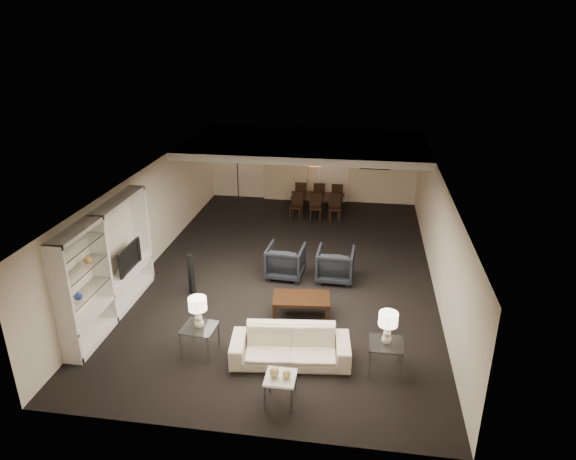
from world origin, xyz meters
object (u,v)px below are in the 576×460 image
(chair_fm, at_px, (319,194))
(floor_lamp, at_px, (238,175))
(vase_amber, at_px, (87,259))
(sofa, at_px, (290,346))
(dining_table, at_px, (317,204))
(television, at_px, (125,257))
(marble_table, at_px, (281,389))
(table_lamp_right, at_px, (388,328))
(side_table_right, at_px, (385,356))
(chair_nl, at_px, (296,206))
(armchair_left, at_px, (286,261))
(floor_speaker, at_px, (191,274))
(side_table_left, at_px, (200,340))
(chair_fl, at_px, (301,193))
(table_lamp_left, at_px, (198,313))
(chair_fr, at_px, (337,195))
(coffee_table, at_px, (301,306))
(chair_nr, at_px, (335,208))
(pendant_light, at_px, (316,161))
(chair_nm, at_px, (315,207))
(vase_blue, at_px, (78,295))
(armchair_right, at_px, (335,264))

(chair_fm, height_order, floor_lamp, floor_lamp)
(chair_fm, bearing_deg, vase_amber, 63.02)
(sofa, distance_m, dining_table, 7.85)
(sofa, height_order, television, television)
(marble_table, bearing_deg, table_lamp_right, 32.91)
(side_table_right, height_order, chair_nl, chair_nl)
(armchair_left, bearing_deg, floor_speaker, 33.67)
(dining_table, bearing_deg, side_table_left, -94.67)
(marble_table, relative_size, chair_fl, 0.59)
(table_lamp_left, bearing_deg, side_table_right, 0.00)
(sofa, xyz_separation_m, side_table_left, (-1.70, 0.00, -0.04))
(chair_fr, bearing_deg, television, 58.47)
(coffee_table, relative_size, chair_nl, 1.41)
(armchair_left, relative_size, chair_fl, 1.05)
(chair_nr, bearing_deg, vase_amber, -128.17)
(pendant_light, relative_size, chair_fm, 0.62)
(television, bearing_deg, table_lamp_right, -106.86)
(marble_table, bearing_deg, chair_nl, 95.99)
(pendant_light, xyz_separation_m, table_lamp_left, (-1.41, -7.09, -1.06))
(chair_fr, xyz_separation_m, floor_lamp, (-3.45, 0.30, 0.46))
(chair_nr, bearing_deg, table_lamp_right, -85.89)
(table_lamp_right, distance_m, chair_nm, 7.47)
(coffee_table, distance_m, chair_nm, 5.60)
(armchair_left, height_order, marble_table, armchair_left)
(armchair_left, relative_size, chair_nm, 1.05)
(vase_blue, distance_m, chair_nr, 8.54)
(vase_blue, bearing_deg, chair_fl, 70.79)
(coffee_table, relative_size, vase_blue, 7.40)
(table_lamp_left, xyz_separation_m, floor_speaker, (-0.89, 2.17, -0.38))
(side_table_left, bearing_deg, chair_fl, 84.42)
(table_lamp_right, bearing_deg, sofa, 180.00)
(chair_nr, bearing_deg, floor_speaker, -126.84)
(coffee_table, height_order, chair_fr, chair_fr)
(television, relative_size, floor_lamp, 0.56)
(armchair_left, height_order, armchair_right, same)
(dining_table, distance_m, chair_nl, 0.90)
(coffee_table, relative_size, vase_amber, 6.91)
(marble_table, height_order, television, television)
(pendant_light, relative_size, floor_lamp, 0.29)
(chair_nl, bearing_deg, vase_amber, -106.04)
(pendant_light, relative_size, marble_table, 1.05)
(armchair_left, distance_m, armchair_right, 1.20)
(coffee_table, xyz_separation_m, chair_nr, (0.33, 5.59, 0.21))
(side_table_right, bearing_deg, floor_speaker, 153.16)
(armchair_left, distance_m, dining_table, 4.55)
(table_lamp_left, relative_size, television, 0.61)
(sofa, height_order, dining_table, sofa)
(vase_amber, relative_size, dining_table, 0.11)
(chair_nr, height_order, chair_fl, same)
(coffee_table, height_order, chair_fl, chair_fl)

